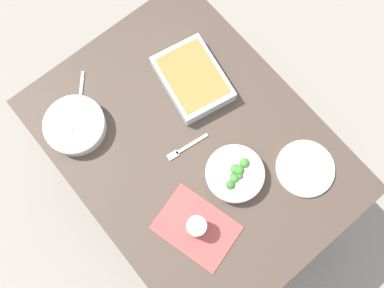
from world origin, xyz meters
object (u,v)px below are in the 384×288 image
(fork_on_table, at_px, (185,148))
(drink_cup, at_px, (196,227))
(broccoli_bowl, at_px, (235,174))
(stew_bowl, at_px, (75,125))
(side_plate, at_px, (305,168))
(baking_dish, at_px, (193,79))
(spoon_by_stew, at_px, (80,98))

(fork_on_table, bearing_deg, drink_cup, -31.37)
(broccoli_bowl, relative_size, fork_on_table, 1.23)
(stew_bowl, xyz_separation_m, broccoli_bowl, (0.53, 0.34, -0.00))
(side_plate, bearing_deg, broccoli_bowl, -124.18)
(baking_dish, height_order, side_plate, baking_dish)
(drink_cup, bearing_deg, fork_on_table, 148.63)
(drink_cup, relative_size, fork_on_table, 0.48)
(drink_cup, bearing_deg, broccoli_bowl, 103.73)
(baking_dish, bearing_deg, fork_on_table, -45.98)
(stew_bowl, height_order, side_plate, stew_bowl)
(side_plate, bearing_deg, fork_on_table, -139.65)
(baking_dish, bearing_deg, broccoli_bowl, -17.40)
(baking_dish, relative_size, spoon_by_stew, 2.32)
(broccoli_bowl, distance_m, drink_cup, 0.24)
(stew_bowl, bearing_deg, baking_dish, 73.60)
(baking_dish, bearing_deg, side_plate, 10.38)
(broccoli_bowl, height_order, drink_cup, drink_cup)
(side_plate, distance_m, spoon_by_stew, 0.91)
(drink_cup, xyz_separation_m, fork_on_table, (-0.26, 0.16, -0.04))
(stew_bowl, height_order, broccoli_bowl, broccoli_bowl)
(drink_cup, relative_size, spoon_by_stew, 0.59)
(side_plate, distance_m, fork_on_table, 0.46)
(baking_dish, distance_m, spoon_by_stew, 0.45)
(stew_bowl, xyz_separation_m, fork_on_table, (0.33, 0.27, -0.03))
(stew_bowl, height_order, spoon_by_stew, stew_bowl)
(broccoli_bowl, height_order, spoon_by_stew, broccoli_bowl)
(broccoli_bowl, distance_m, spoon_by_stew, 0.67)
(spoon_by_stew, bearing_deg, fork_on_table, 23.87)
(stew_bowl, distance_m, side_plate, 0.88)
(spoon_by_stew, bearing_deg, side_plate, 32.10)
(spoon_by_stew, bearing_deg, drink_cup, 2.56)
(side_plate, relative_size, spoon_by_stew, 1.53)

